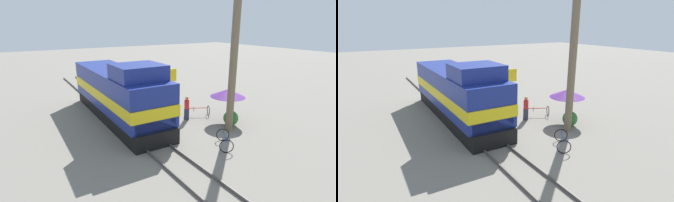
% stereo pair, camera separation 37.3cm
% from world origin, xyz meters
% --- Properties ---
extents(ground_plane, '(120.00, 120.00, 0.00)m').
position_xyz_m(ground_plane, '(0.00, 0.00, 0.00)').
color(ground_plane, slate).
extents(rail_near, '(0.08, 40.16, 0.15)m').
position_xyz_m(rail_near, '(-0.72, 0.00, 0.07)').
color(rail_near, '#4C4742').
rests_on(rail_near, ground_plane).
extents(rail_far, '(0.08, 40.16, 0.15)m').
position_xyz_m(rail_far, '(0.72, 0.00, 0.07)').
color(rail_far, '#4C4742').
rests_on(rail_far, ground_plane).
extents(locomotive, '(3.05, 12.03, 4.41)m').
position_xyz_m(locomotive, '(0.00, 2.73, 1.89)').
color(locomotive, black).
rests_on(locomotive, ground_plane).
extents(utility_pole, '(1.80, 0.47, 11.68)m').
position_xyz_m(utility_pole, '(5.26, -2.91, 5.88)').
color(utility_pole, '#726047').
rests_on(utility_pole, ground_plane).
extents(vendor_umbrella, '(2.42, 2.42, 2.34)m').
position_xyz_m(vendor_umbrella, '(6.26, -1.60, 2.06)').
color(vendor_umbrella, '#4C4C4C').
rests_on(vendor_umbrella, ground_plane).
extents(billboard_sign, '(2.44, 0.12, 3.03)m').
position_xyz_m(billboard_sign, '(4.38, 3.93, 2.32)').
color(billboard_sign, '#595959').
rests_on(billboard_sign, ground_plane).
extents(shrub_cluster, '(1.01, 1.01, 1.01)m').
position_xyz_m(shrub_cluster, '(5.97, -2.33, 0.50)').
color(shrub_cluster, '#2D722D').
rests_on(shrub_cluster, ground_plane).
extents(person_bystander, '(0.34, 0.34, 1.76)m').
position_xyz_m(person_bystander, '(3.99, 0.07, 0.96)').
color(person_bystander, '#2D3347').
rests_on(person_bystander, ground_plane).
extents(bicycle, '(1.86, 1.44, 0.75)m').
position_xyz_m(bicycle, '(5.21, 0.37, 0.39)').
color(bicycle, black).
rests_on(bicycle, ground_plane).
extents(bicycle_spare, '(1.54, 1.73, 0.78)m').
position_xyz_m(bicycle_spare, '(3.33, -4.55, 0.40)').
color(bicycle_spare, black).
rests_on(bicycle_spare, ground_plane).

